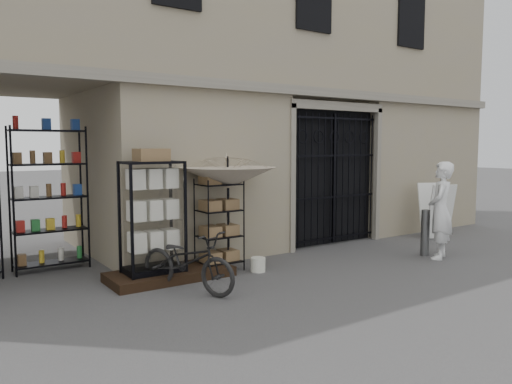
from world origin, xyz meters
TOP-DOWN VIEW (x-y plane):
  - ground at (0.00, 0.00)m, footprint 80.00×80.00m
  - main_building at (0.00, 4.00)m, footprint 14.00×4.00m
  - shop_recess at (-4.50, 2.80)m, footprint 3.00×1.70m
  - shop_shelving at (-4.55, 3.30)m, footprint 2.70×0.50m
  - iron_gate at (1.75, 2.28)m, footprint 2.50×0.21m
  - step_platform at (-2.40, 1.55)m, footprint 2.00×0.90m
  - display_cabinet at (-2.68, 1.55)m, footprint 1.01×0.80m
  - wire_rack at (-1.44, 1.59)m, footprint 0.75×0.58m
  - market_umbrella at (-1.28, 1.57)m, footprint 1.59×1.61m
  - white_bucket at (-0.95, 1.12)m, footprint 0.33×0.33m
  - bicycle at (-2.47, 0.77)m, footprint 0.91×1.08m
  - steel_bollard at (2.48, 0.28)m, footprint 0.18×0.18m
  - shopkeeper at (2.50, -0.03)m, footprint 1.52×1.95m
  - easel_sign at (4.19, 1.27)m, footprint 0.81×0.86m

SIDE VIEW (x-z plane):
  - ground at x=0.00m, z-range 0.00..0.00m
  - bicycle at x=-2.47m, z-range -0.87..0.87m
  - shopkeeper at x=2.50m, z-range -0.22..0.22m
  - step_platform at x=-2.40m, z-range 0.00..0.15m
  - white_bucket at x=-0.95m, z-range 0.00..0.24m
  - steel_bollard at x=2.48m, z-range 0.00..0.91m
  - easel_sign at x=4.19m, z-range 0.02..1.29m
  - wire_rack at x=-1.44m, z-range -0.02..1.58m
  - display_cabinet at x=-2.68m, z-range -0.01..1.91m
  - shop_shelving at x=-4.55m, z-range 0.00..2.50m
  - iron_gate at x=1.75m, z-range 0.00..3.00m
  - shop_recess at x=-4.50m, z-range 0.00..3.00m
  - market_umbrella at x=-1.28m, z-range 0.52..2.90m
  - main_building at x=0.00m, z-range 0.00..9.00m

